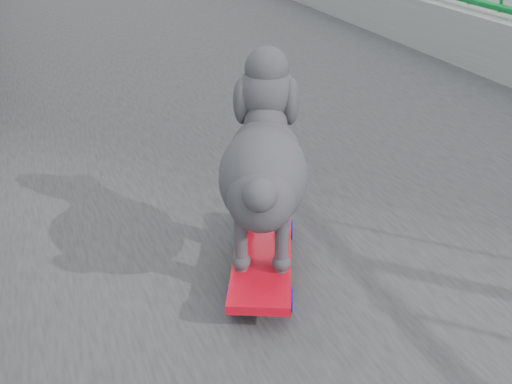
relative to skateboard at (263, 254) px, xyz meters
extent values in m
cube|color=slate|center=(0.51, 7.31, -3.80)|extent=(1.20, 1.20, 6.50)
cube|color=red|center=(0.00, 0.00, 0.01)|extent=(0.36, 0.55, 0.02)
cube|color=#99999E|center=(-0.07, -0.15, -0.01)|extent=(0.10, 0.07, 0.02)
cylinder|color=#0F07A5|center=(-0.13, -0.13, -0.02)|extent=(0.05, 0.07, 0.06)
sphere|color=yellow|center=(-0.13, -0.13, -0.02)|extent=(0.03, 0.03, 0.03)
cylinder|color=#0F07A5|center=(-0.01, -0.18, -0.02)|extent=(0.05, 0.07, 0.06)
sphere|color=yellow|center=(-0.01, -0.18, -0.02)|extent=(0.03, 0.03, 0.03)
cube|color=#99999E|center=(0.07, 0.15, -0.01)|extent=(0.10, 0.07, 0.02)
cylinder|color=#0F07A5|center=(0.01, 0.18, -0.02)|extent=(0.05, 0.07, 0.06)
sphere|color=yellow|center=(0.01, 0.18, -0.02)|extent=(0.03, 0.03, 0.03)
cylinder|color=#0F07A5|center=(0.13, 0.13, -0.02)|extent=(0.05, 0.07, 0.06)
sphere|color=yellow|center=(0.13, 0.13, -0.02)|extent=(0.03, 0.03, 0.03)
ellipsoid|color=#29272B|center=(0.00, 0.00, 0.24)|extent=(0.36, 0.42, 0.24)
sphere|color=#29272B|center=(0.08, 0.18, 0.39)|extent=(0.16, 0.16, 0.16)
sphere|color=black|center=(0.13, 0.28, 0.37)|extent=(0.03, 0.03, 0.03)
sphere|color=#29272B|center=(-0.08, -0.18, 0.29)|extent=(0.08, 0.08, 0.08)
cylinder|color=#29272B|center=(0.00, 0.11, 0.09)|extent=(0.03, 0.03, 0.15)
cylinder|color=#29272B|center=(0.09, 0.07, 0.09)|extent=(0.03, 0.03, 0.15)
cylinder|color=#29272B|center=(-0.09, -0.07, 0.09)|extent=(0.03, 0.03, 0.15)
cylinder|color=#29272B|center=(0.00, -0.11, 0.09)|extent=(0.03, 0.03, 0.15)
camera|label=1|loc=(-0.52, -1.27, 0.92)|focal=42.00mm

